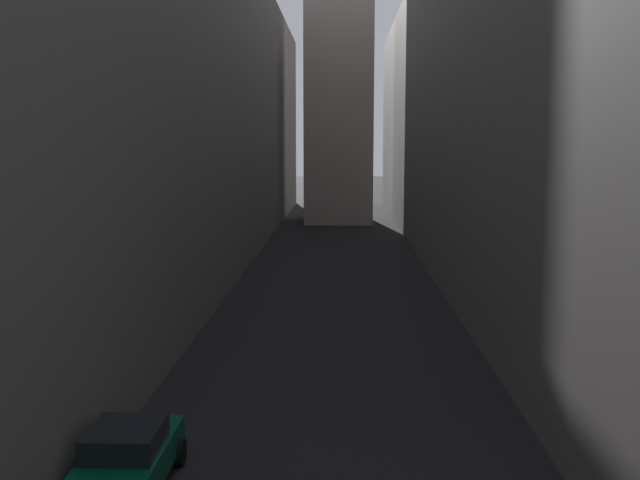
# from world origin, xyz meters

# --- Properties ---
(ground_plane) EXTENTS (264.00, 264.00, 0.00)m
(ground_plane) POSITION_xyz_m (0.00, 48.00, 0.00)
(ground_plane) COLOR black
(building_block_left) EXTENTS (11.89, 108.00, 20.05)m
(building_block_left) POSITION_xyz_m (-11.44, 50.00, 10.03)
(building_block_left) COLOR slate
(building_block_left) RESTS_ON ground
(building_block_right) EXTENTS (15.67, 108.00, 19.86)m
(building_block_right) POSITION_xyz_m (13.33, 50.00, 9.93)
(building_block_right) COLOR slate
(building_block_right) RESTS_ON ground
(parked_car_left_far) EXTENTS (1.91, 4.08, 1.56)m
(parked_car_left_far) POSITION_xyz_m (-4.40, 23.95, 0.79)
(parked_car_left_far) COLOR #05472D
(parked_car_left_far) RESTS_ON ground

